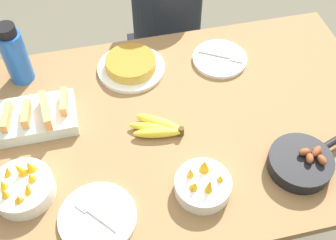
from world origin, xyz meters
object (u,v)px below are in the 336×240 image
at_px(fruit_bowl_mango, 23,187).
at_px(skillet, 302,162).
at_px(banana_bunch, 159,128).
at_px(person_figure, 167,44).
at_px(fruit_bowl_citrus, 203,185).
at_px(melon_tray, 38,116).
at_px(frittata_plate_center, 131,65).
at_px(empty_plate_far_left, 220,59).
at_px(empty_plate_near_front, 98,217).
at_px(water_bottle, 15,55).

bearing_deg(fruit_bowl_mango, skillet, -6.63).
relative_size(banana_bunch, person_figure, 0.16).
bearing_deg(fruit_bowl_citrus, melon_tray, 141.35).
height_order(banana_bunch, skillet, skillet).
relative_size(frittata_plate_center, empty_plate_far_left, 1.21).
relative_size(banana_bunch, melon_tray, 0.72).
xyz_separation_m(frittata_plate_center, fruit_bowl_citrus, (0.13, -0.58, 0.01)).
height_order(empty_plate_near_front, fruit_bowl_citrus, fruit_bowl_citrus).
bearing_deg(person_figure, skillet, -77.37).
xyz_separation_m(skillet, fruit_bowl_mango, (-0.88, 0.10, 0.01)).
relative_size(fruit_bowl_citrus, person_figure, 0.15).
bearing_deg(fruit_bowl_mango, empty_plate_far_left, 29.68).
distance_m(frittata_plate_center, person_figure, 0.57).
bearing_deg(melon_tray, empty_plate_far_left, 12.71).
height_order(skillet, water_bottle, water_bottle).
bearing_deg(melon_tray, frittata_plate_center, 27.48).
height_order(fruit_bowl_mango, fruit_bowl_citrus, fruit_bowl_mango).
height_order(empty_plate_near_front, empty_plate_far_left, same).
height_order(banana_bunch, water_bottle, water_bottle).
bearing_deg(fruit_bowl_mango, water_bottle, 89.95).
bearing_deg(banana_bunch, fruit_bowl_citrus, -71.77).
xyz_separation_m(banana_bunch, fruit_bowl_citrus, (0.08, -0.26, 0.01)).
xyz_separation_m(empty_plate_far_left, person_figure, (-0.12, 0.45, -0.28)).
distance_m(frittata_plate_center, empty_plate_near_front, 0.64).
bearing_deg(melon_tray, skillet, -24.79).
xyz_separation_m(water_bottle, person_figure, (0.66, 0.37, -0.39)).
relative_size(frittata_plate_center, water_bottle, 1.06).
distance_m(empty_plate_near_front, fruit_bowl_mango, 0.25).
relative_size(skillet, frittata_plate_center, 1.21).
distance_m(skillet, fruit_bowl_mango, 0.88).
bearing_deg(water_bottle, melon_tray, -77.31).
height_order(melon_tray, fruit_bowl_citrus, fruit_bowl_citrus).
bearing_deg(empty_plate_near_front, person_figure, 66.47).
bearing_deg(water_bottle, fruit_bowl_citrus, -49.29).
height_order(frittata_plate_center, empty_plate_far_left, frittata_plate_center).
bearing_deg(skillet, melon_tray, 136.06).
bearing_deg(skillet, fruit_bowl_citrus, 162.65).
height_order(melon_tray, empty_plate_near_front, melon_tray).
bearing_deg(frittata_plate_center, empty_plate_far_left, -4.27).
bearing_deg(empty_plate_near_front, water_bottle, 107.76).
height_order(banana_bunch, fruit_bowl_citrus, fruit_bowl_citrus).
xyz_separation_m(melon_tray, person_figure, (0.60, 0.61, -0.31)).
bearing_deg(skillet, water_bottle, 125.60).
height_order(melon_tray, empty_plate_far_left, melon_tray).
bearing_deg(person_figure, empty_plate_far_left, -75.47).
height_order(empty_plate_near_front, person_figure, person_figure).
height_order(melon_tray, frittata_plate_center, melon_tray).
bearing_deg(melon_tray, person_figure, 45.31).
relative_size(skillet, fruit_bowl_mango, 1.66).
xyz_separation_m(fruit_bowl_citrus, person_figure, (0.11, 1.00, -0.31)).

